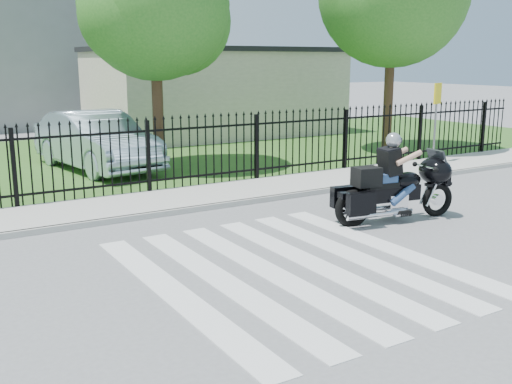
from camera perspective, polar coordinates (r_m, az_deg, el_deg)
ground at (r=9.43m, az=3.51°, el=-7.23°), size 120.00×120.00×0.00m
crosswalk at (r=9.43m, az=3.51°, el=-7.20°), size 5.00×5.50×0.01m
sidewalk at (r=13.65m, az=-8.55°, el=-0.87°), size 40.00×2.00×0.12m
curb at (r=12.76m, az=-6.80°, el=-1.76°), size 40.00×0.12×0.12m
grass_strip at (r=20.18m, az=-16.34°, el=2.94°), size 40.00×12.00×0.02m
iron_fence at (r=14.40m, az=-10.22°, el=3.19°), size 26.00×0.04×1.80m
tree_mid at (r=17.62m, az=-9.67°, el=17.15°), size 4.20×4.20×6.78m
building_low at (r=26.27m, az=-3.93°, el=9.33°), size 10.00×6.00×3.50m
building_low_roof at (r=26.23m, az=-3.99°, el=13.37°), size 10.20×6.20×0.20m
motorcycle_rider at (r=12.22m, az=12.97°, el=0.69°), size 2.75×1.18×1.83m
parked_car at (r=18.12m, az=-14.97°, el=4.75°), size 2.57×5.39×1.71m
traffic_sign at (r=18.95m, az=16.82°, el=7.85°), size 0.50×0.23×2.39m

